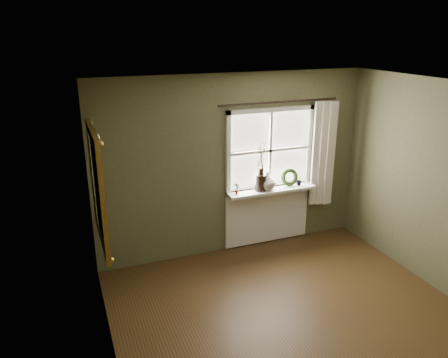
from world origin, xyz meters
name	(u,v)px	position (x,y,z in m)	size (l,w,h in m)	color
floor	(313,341)	(0.00, 0.00, 0.00)	(4.50, 4.50, 0.00)	#402A14
ceiling	(333,95)	(0.00, 0.00, 2.60)	(4.50, 4.50, 0.00)	silver
wall_back	(233,165)	(0.00, 2.30, 1.30)	(4.00, 0.10, 2.60)	brown
wall_left	(106,270)	(-2.05, 0.00, 1.30)	(0.10, 4.50, 2.60)	brown
window_frame	(270,150)	(0.55, 2.23, 1.48)	(1.36, 0.06, 1.24)	white
window_sill	(272,190)	(0.55, 2.12, 0.90)	(1.36, 0.26, 0.04)	white
window_apron	(267,215)	(0.55, 2.23, 0.46)	(1.36, 0.04, 0.88)	white
dark_jug	(261,183)	(0.37, 2.12, 1.04)	(0.17, 0.17, 0.24)	black
cream_vase	(267,181)	(0.47, 2.12, 1.06)	(0.26, 0.26, 0.27)	beige
wreath	(289,179)	(0.86, 2.16, 1.02)	(0.27, 0.27, 0.07)	#2E431D
potted_plant_left	(237,188)	(-0.01, 2.12, 1.00)	(0.09, 0.06, 0.17)	#2E431D
potted_plant_right	(299,180)	(1.01, 2.12, 1.00)	(0.09, 0.07, 0.16)	#2E431D
curtain	(322,154)	(1.39, 2.13, 1.37)	(0.36, 0.12, 1.59)	beige
curtain_rod	(280,102)	(0.65, 2.17, 2.18)	(0.03, 0.03, 1.84)	black
gilt_mirror	(97,188)	(-1.96, 1.28, 1.56)	(0.10, 1.09, 1.29)	white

